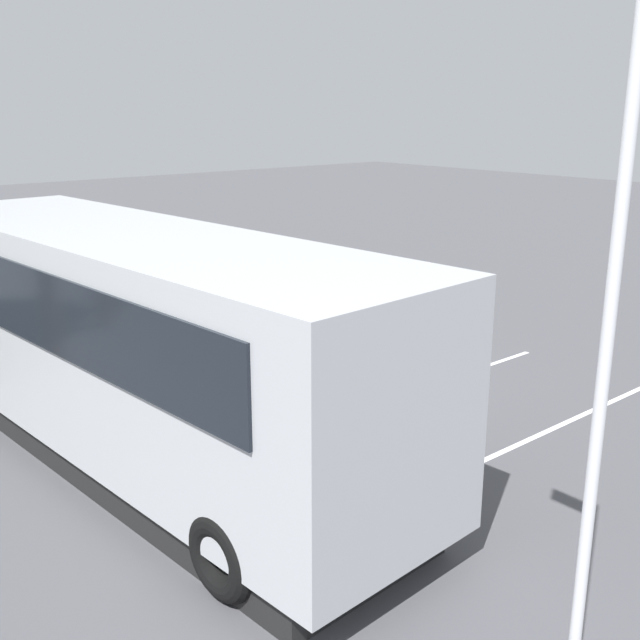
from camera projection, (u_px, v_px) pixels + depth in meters
name	position (u px, v px, depth m)	size (l,w,h in m)	color
ground_plane	(320.00, 376.00, 14.14)	(80.00, 80.00, 0.00)	#4C4C51
tour_bus	(141.00, 349.00, 10.38)	(9.65, 3.13, 3.25)	#B7BABF
spectator_far_left	(364.00, 364.00, 11.47)	(0.57, 0.33, 1.81)	#473823
spectator_left	(316.00, 361.00, 11.86)	(0.58, 0.37, 1.69)	black
spectator_centre	(291.00, 340.00, 12.91)	(0.57, 0.38, 1.71)	black
spectator_right	(263.00, 327.00, 13.66)	(0.58, 0.36, 1.70)	#473823
parked_motorcycle_silver	(381.00, 432.00, 10.53)	(2.05, 0.58, 0.99)	black
stunt_motorcycle	(322.00, 288.00, 16.35)	(1.81, 0.84, 1.94)	black
flagpole	(599.00, 373.00, 4.45)	(0.78, 0.36, 6.77)	silver
bay_line_a	(574.00, 419.00, 12.17)	(0.12, 4.70, 0.01)	white
bay_line_b	(453.00, 377.00, 14.04)	(0.12, 4.66, 0.01)	white
bay_line_c	(360.00, 346.00, 15.90)	(0.11, 3.63, 0.01)	white
bay_line_d	(287.00, 320.00, 17.76)	(0.11, 3.63, 0.01)	white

